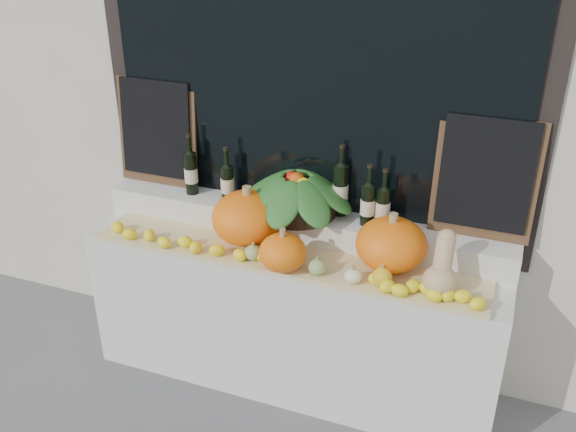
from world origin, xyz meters
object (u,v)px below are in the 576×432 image
(pumpkin_left, at_px, (248,218))
(produce_bowl, at_px, (296,193))
(pumpkin_right, at_px, (391,244))
(wine_bottle_tall, at_px, (340,189))
(butternut_squash, at_px, (441,270))

(pumpkin_left, height_order, produce_bowl, produce_bowl)
(pumpkin_right, distance_m, wine_bottle_tall, 0.43)
(butternut_squash, bearing_deg, wine_bottle_tall, 149.77)
(pumpkin_right, height_order, produce_bowl, produce_bowl)
(pumpkin_right, height_order, butternut_squash, butternut_squash)
(wine_bottle_tall, bearing_deg, produce_bowl, -165.33)
(pumpkin_right, relative_size, produce_bowl, 0.53)
(pumpkin_left, relative_size, butternut_squash, 1.30)
(pumpkin_right, xyz_separation_m, butternut_squash, (0.27, -0.13, -0.01))
(pumpkin_right, bearing_deg, butternut_squash, -25.29)
(butternut_squash, xyz_separation_m, produce_bowl, (-0.83, 0.29, 0.13))
(pumpkin_left, relative_size, pumpkin_right, 1.08)
(pumpkin_left, distance_m, produce_bowl, 0.30)
(butternut_squash, distance_m, produce_bowl, 0.89)
(pumpkin_left, distance_m, butternut_squash, 1.05)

